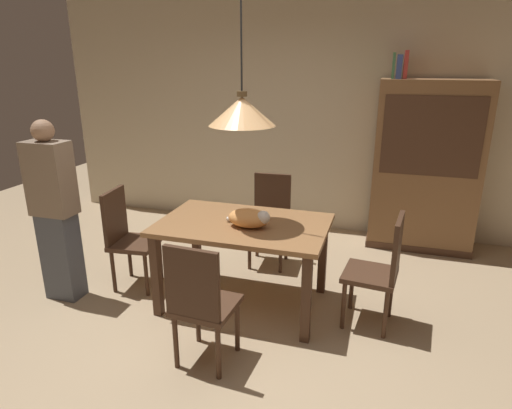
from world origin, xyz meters
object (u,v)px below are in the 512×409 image
(chair_left_side, at_px, (127,234))
(person_standing, at_px, (55,213))
(cat_sleeping, at_px, (250,218))
(book_red_tall, at_px, (406,65))
(book_blue_wide, at_px, (399,67))
(pendant_lamp, at_px, (242,111))
(chair_right_side, at_px, (381,267))
(chair_near_front, at_px, (200,301))
(book_green_slim, at_px, (394,66))
(dining_table, at_px, (243,234))
(hutch_bookcase, at_px, (425,171))
(chair_far_back, at_px, (270,215))

(chair_left_side, relative_size, person_standing, 0.59)
(cat_sleeping, xyz_separation_m, book_red_tall, (1.11, 1.84, 1.16))
(book_blue_wide, bearing_deg, pendant_lamp, -122.69)
(chair_right_side, height_order, chair_near_front, same)
(person_standing, bearing_deg, book_green_slim, 38.74)
(book_green_slim, relative_size, book_red_tall, 0.93)
(book_blue_wide, height_order, book_red_tall, book_red_tall)
(dining_table, height_order, hutch_bookcase, hutch_bookcase)
(person_standing, bearing_deg, book_blue_wide, 38.15)
(chair_near_front, distance_m, chair_far_back, 1.76)
(pendant_lamp, bearing_deg, book_blue_wide, 57.31)
(person_standing, bearing_deg, cat_sleeping, 9.65)
(cat_sleeping, relative_size, person_standing, 0.25)
(book_green_slim, distance_m, book_blue_wide, 0.06)
(chair_right_side, height_order, cat_sleeping, chair_right_side)
(chair_left_side, distance_m, chair_far_back, 1.43)
(book_blue_wide, bearing_deg, dining_table, -122.69)
(book_blue_wide, bearing_deg, chair_far_back, -142.15)
(cat_sleeping, relative_size, book_blue_wide, 1.63)
(chair_far_back, relative_size, book_red_tall, 3.32)
(chair_right_side, distance_m, book_red_tall, 2.30)
(pendant_lamp, xyz_separation_m, book_blue_wide, (1.13, 1.76, 0.31))
(pendant_lamp, distance_m, book_red_tall, 2.15)
(dining_table, relative_size, book_green_slim, 5.38)
(book_green_slim, relative_size, person_standing, 0.16)
(book_blue_wide, distance_m, person_standing, 3.63)
(chair_near_front, height_order, person_standing, person_standing)
(person_standing, bearing_deg, dining_table, 12.94)
(chair_far_back, height_order, book_blue_wide, book_blue_wide)
(chair_right_side, height_order, pendant_lamp, pendant_lamp)
(cat_sleeping, bearing_deg, chair_far_back, 95.33)
(chair_near_front, bearing_deg, cat_sleeping, 83.59)
(chair_left_side, relative_size, book_green_slim, 3.58)
(chair_near_front, height_order, hutch_bookcase, hutch_bookcase)
(cat_sleeping, bearing_deg, chair_right_side, 3.89)
(chair_far_back, distance_m, person_standing, 2.02)
(cat_sleeping, bearing_deg, book_blue_wide, 60.42)
(pendant_lamp, relative_size, book_red_tall, 4.64)
(chair_near_front, xyz_separation_m, book_blue_wide, (1.13, 2.64, 1.46))
(chair_right_side, xyz_separation_m, chair_left_side, (-2.26, 0.00, 0.00))
(dining_table, xyz_separation_m, hutch_bookcase, (1.51, 1.76, 0.24))
(chair_near_front, relative_size, person_standing, 0.59)
(chair_right_side, bearing_deg, chair_left_side, 180.00)
(cat_sleeping, bearing_deg, person_standing, -170.35)
(dining_table, bearing_deg, cat_sleeping, -42.95)
(hutch_bookcase, relative_size, book_green_slim, 7.12)
(dining_table, height_order, book_red_tall, book_red_tall)
(dining_table, xyz_separation_m, book_blue_wide, (1.13, 1.76, 1.32))
(book_green_slim, height_order, book_blue_wide, book_green_slim)
(book_red_tall, bearing_deg, chair_near_front, -114.40)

